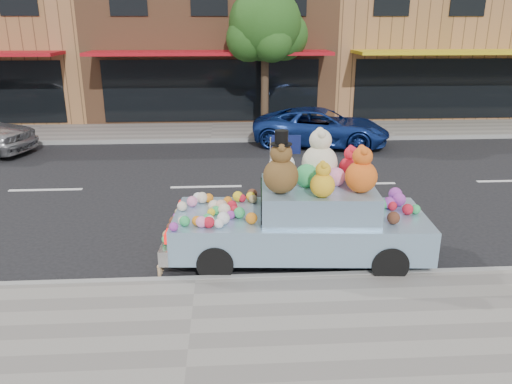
{
  "coord_description": "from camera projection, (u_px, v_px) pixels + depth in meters",
  "views": [
    {
      "loc": [
        0.52,
        -12.11,
        3.97
      ],
      "look_at": [
        1.02,
        -4.14,
        1.25
      ],
      "focal_mm": 35.0,
      "sensor_mm": 36.0,
      "label": 1
    }
  ],
  "objects": [
    {
      "name": "storefront_mid",
      "position": [
        212.0,
        30.0,
        22.82
      ],
      "size": [
        10.0,
        9.8,
        7.3
      ],
      "color": "#8D5C3B",
      "rests_on": "ground"
    },
    {
      "name": "far_kerb",
      "position": [
        211.0,
        140.0,
        17.39
      ],
      "size": [
        60.0,
        0.12,
        0.13
      ],
      "primitive_type": "cube",
      "color": "gray",
      "rests_on": "ground"
    },
    {
      "name": "far_sidewalk",
      "position": [
        212.0,
        132.0,
        18.81
      ],
      "size": [
        60.0,
        3.0,
        0.12
      ],
      "primitive_type": "cube",
      "color": "gray",
      "rests_on": "ground"
    },
    {
      "name": "ground",
      "position": [
        206.0,
        187.0,
        12.69
      ],
      "size": [
        120.0,
        120.0,
        0.0
      ],
      "primitive_type": "plane",
      "color": "black",
      "rests_on": "ground"
    },
    {
      "name": "car_blue",
      "position": [
        321.0,
        127.0,
        16.78
      ],
      "size": [
        4.9,
        3.22,
        1.25
      ],
      "primitive_type": "imported",
      "rotation": [
        0.0,
        0.0,
        1.3
      ],
      "color": "navy",
      "rests_on": "ground"
    },
    {
      "name": "near_sidewalk",
      "position": [
        190.0,
        337.0,
        6.53
      ],
      "size": [
        60.0,
        3.0,
        0.12
      ],
      "primitive_type": "cube",
      "color": "gray",
      "rests_on": "ground"
    },
    {
      "name": "storefront_right",
      "position": [
        425.0,
        30.0,
        23.41
      ],
      "size": [
        10.0,
        9.8,
        7.3
      ],
      "color": "#9E6B42",
      "rests_on": "ground"
    },
    {
      "name": "art_car",
      "position": [
        302.0,
        215.0,
        8.59
      ],
      "size": [
        4.59,
        2.05,
        2.38
      ],
      "rotation": [
        0.0,
        0.0,
        -0.07
      ],
      "color": "black",
      "rests_on": "ground"
    },
    {
      "name": "street_tree",
      "position": [
        266.0,
        31.0,
        17.8
      ],
      "size": [
        3.0,
        2.7,
        5.22
      ],
      "color": "#38281C",
      "rests_on": "ground"
    },
    {
      "name": "near_kerb",
      "position": [
        196.0,
        281.0,
        7.94
      ],
      "size": [
        60.0,
        0.12,
        0.13
      ],
      "primitive_type": "cube",
      "color": "gray",
      "rests_on": "ground"
    }
  ]
}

